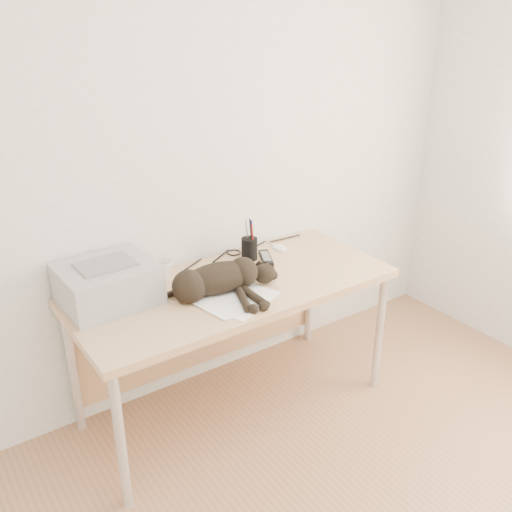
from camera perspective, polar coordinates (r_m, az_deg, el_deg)
wall_back at (r=2.90m, az=-6.32°, el=9.81°), size 3.50×0.00×3.50m
desk at (r=2.94m, az=-3.14°, el=-4.49°), size 1.60×0.70×0.74m
printer at (r=2.69m, az=-14.62°, el=-2.68°), size 0.43×0.37×0.20m
papers at (r=2.66m, az=-1.77°, el=-4.37°), size 0.41×0.34×0.01m
cat at (r=2.68m, az=-4.14°, el=-2.52°), size 0.71×0.38×0.16m
mug at (r=2.88m, az=-9.28°, el=-1.35°), size 0.14×0.14×0.09m
pen_cup at (r=3.05m, az=-0.66°, el=0.78°), size 0.09×0.09×0.22m
remote_grey at (r=2.98m, az=-1.01°, el=-0.92°), size 0.05×0.16×0.02m
remote_black at (r=3.06m, az=1.00°, el=-0.20°), size 0.13×0.19×0.02m
mouse at (r=3.20m, az=2.36°, el=1.03°), size 0.07×0.12×0.04m
cable_tangle at (r=3.05m, az=-5.40°, el=-0.52°), size 1.36×0.08×0.01m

